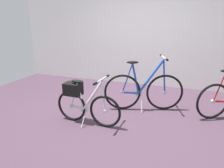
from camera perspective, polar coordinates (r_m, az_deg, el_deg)
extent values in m
plane|color=#473342|center=(3.64, 1.25, -9.40)|extent=(6.87, 6.87, 0.00)
cube|color=white|center=(5.36, 8.83, 14.92)|extent=(6.87, 0.10, 2.87)
torus|color=black|center=(3.24, -1.96, -7.72)|extent=(0.53, 0.06, 0.53)
cylinder|color=#B7B7BC|center=(3.24, -1.96, -7.72)|extent=(0.06, 0.05, 0.06)
torus|color=black|center=(3.51, -11.23, -6.02)|extent=(0.53, 0.06, 0.53)
cylinder|color=#B7B7BC|center=(3.51, -11.23, -6.02)|extent=(0.06, 0.05, 0.06)
cylinder|color=silver|center=(3.45, -9.58, -6.44)|extent=(0.24, 0.05, 0.05)
cylinder|color=silver|center=(3.23, -5.50, -3.35)|extent=(0.37, 0.06, 0.52)
cylinder|color=silver|center=(3.34, -8.77, -3.28)|extent=(0.13, 0.04, 0.45)
cylinder|color=silver|center=(3.45, -9.58, -6.44)|extent=(0.24, 0.03, 0.04)
cylinder|color=silver|center=(3.15, -2.42, -3.70)|extent=(0.08, 0.03, 0.48)
cylinder|color=silver|center=(3.40, -10.48, -2.90)|extent=(0.16, 0.03, 0.43)
ellipsoid|color=black|center=(3.29, -9.70, 0.75)|extent=(0.22, 0.10, 0.05)
cylinder|color=#B7B7BC|center=(3.08, -2.89, 0.88)|extent=(0.03, 0.03, 0.04)
cylinder|color=#B7B7BC|center=(3.08, -2.90, 1.24)|extent=(0.04, 0.44, 0.03)
cylinder|color=black|center=(2.88, -4.70, 0.11)|extent=(0.04, 0.09, 0.04)
cylinder|color=black|center=(3.27, -1.31, 2.23)|extent=(0.04, 0.09, 0.04)
cylinder|color=#B7B7BC|center=(3.40, -7.88, -6.86)|extent=(0.14, 0.02, 0.14)
cylinder|color=#B7B7BC|center=(3.37, -7.90, -9.62)|extent=(0.02, 0.19, 0.25)
cube|color=black|center=(3.38, -10.83, -1.38)|extent=(0.29, 0.21, 0.20)
torus|color=black|center=(3.89, 26.40, -4.39)|extent=(0.57, 0.36, 0.64)
cylinder|color=#B7B7BC|center=(3.89, 26.40, -4.39)|extent=(0.08, 0.07, 0.06)
cylinder|color=red|center=(3.98, 27.98, -4.29)|extent=(0.26, 0.17, 0.05)
cylinder|color=red|center=(3.98, 27.98, -4.29)|extent=(0.25, 0.16, 0.04)
cylinder|color=red|center=(3.86, 27.85, -0.74)|extent=(0.17, 0.11, 0.52)
torus|color=black|center=(3.96, 14.50, -2.30)|extent=(0.67, 0.26, 0.69)
cylinder|color=#B7B7BC|center=(3.96, 14.50, -2.30)|extent=(0.07, 0.07, 0.06)
torus|color=black|center=(3.85, 2.92, -2.31)|extent=(0.67, 0.26, 0.69)
cylinder|color=#B7B7BC|center=(3.85, 2.92, -2.31)|extent=(0.07, 0.07, 0.06)
cylinder|color=#1947B2|center=(3.86, 5.16, -2.44)|extent=(0.30, 0.13, 0.05)
cylinder|color=#1947B2|center=(3.81, 10.77, 1.97)|extent=(0.45, 0.19, 0.66)
cylinder|color=#1947B2|center=(3.78, 6.59, 1.50)|extent=(0.17, 0.09, 0.58)
cylinder|color=#1947B2|center=(3.86, 5.16, -2.44)|extent=(0.30, 0.12, 0.04)
cylinder|color=#1947B2|center=(3.86, 14.39, 2.05)|extent=(0.10, 0.06, 0.62)
cylinder|color=#1947B2|center=(3.77, 4.31, 1.64)|extent=(0.19, 0.08, 0.56)
ellipsoid|color=black|center=(3.71, 5.77, 6.05)|extent=(0.24, 0.15, 0.05)
cylinder|color=#B7B7BC|center=(3.78, 14.29, 6.89)|extent=(0.03, 0.03, 0.04)
cylinder|color=#B7B7BC|center=(3.78, 14.31, 7.19)|extent=(0.16, 0.43, 0.03)
cylinder|color=black|center=(3.57, 15.09, 6.56)|extent=(0.06, 0.10, 0.04)
cylinder|color=black|center=(3.99, 13.61, 7.75)|extent=(0.06, 0.10, 0.04)
cylinder|color=#B7B7BC|center=(3.88, 7.38, -2.56)|extent=(0.14, 0.06, 0.14)
cylinder|color=#B7B7BC|center=(3.86, 8.25, -5.42)|extent=(0.08, 0.19, 0.32)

